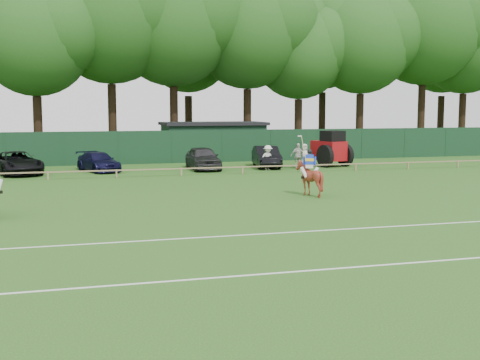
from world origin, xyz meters
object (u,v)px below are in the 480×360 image
object	(u,v)px
hatch_grey	(203,158)
spectator_mid	(298,156)
horse_chestnut	(309,178)
estate_black	(266,157)
tractor	(330,149)
spectator_right	(305,156)
spectator_left	(268,158)
sedan_navy	(99,162)
suv_black	(17,163)
utility_shed	(213,140)

from	to	relation	value
hatch_grey	spectator_mid	bearing A→B (deg)	-10.00
horse_chestnut	hatch_grey	world-z (taller)	horse_chestnut
horse_chestnut	estate_black	size ratio (longest dim) A/B	0.37
tractor	spectator_right	bearing A→B (deg)	-172.89
spectator_left	spectator_mid	world-z (taller)	spectator_mid
horse_chestnut	sedan_navy	size ratio (longest dim) A/B	0.39
suv_black	spectator_left	xyz separation A→B (m)	(16.30, -1.75, 0.11)
spectator_left	tractor	size ratio (longest dim) A/B	0.49
horse_chestnut	hatch_grey	bearing A→B (deg)	-57.35
horse_chestnut	estate_black	world-z (taller)	horse_chestnut
horse_chestnut	spectator_mid	bearing A→B (deg)	-84.51
spectator_right	tractor	world-z (taller)	tractor
spectator_left	spectator_right	bearing A→B (deg)	-4.02
hatch_grey	utility_shed	bearing A→B (deg)	72.59
hatch_grey	spectator_mid	world-z (taller)	spectator_mid
estate_black	hatch_grey	bearing A→B (deg)	-166.78
utility_shed	tractor	world-z (taller)	utility_shed
utility_shed	estate_black	bearing A→B (deg)	-77.17
spectator_mid	utility_shed	xyz separation A→B (m)	(-3.67, 9.76, 0.64)
spectator_left	utility_shed	size ratio (longest dim) A/B	0.20
spectator_left	spectator_right	distance (m)	2.93
horse_chestnut	sedan_navy	world-z (taller)	horse_chestnut
hatch_grey	sedan_navy	bearing A→B (deg)	174.96
spectator_right	hatch_grey	bearing A→B (deg)	-179.60
sedan_navy	hatch_grey	xyz separation A→B (m)	(6.98, -0.72, 0.16)
suv_black	hatch_grey	size ratio (longest dim) A/B	1.12
spectator_mid	utility_shed	world-z (taller)	utility_shed
spectator_mid	spectator_right	xyz separation A→B (m)	(0.58, 0.17, -0.03)
suv_black	estate_black	distance (m)	16.82
sedan_navy	suv_black	bearing A→B (deg)	167.49
estate_black	spectator_mid	xyz separation A→B (m)	(1.78, -1.51, 0.14)
spectator_right	horse_chestnut	bearing A→B (deg)	-101.92
spectator_left	suv_black	bearing A→B (deg)	160.14
sedan_navy	spectator_left	world-z (taller)	spectator_left
horse_chestnut	spectator_mid	world-z (taller)	spectator_mid
spectator_left	horse_chestnut	bearing A→B (deg)	-113.25
spectator_right	utility_shed	xyz separation A→B (m)	(-4.25, 9.59, 0.68)
spectator_right	utility_shed	size ratio (longest dim) A/B	0.20
estate_black	spectator_mid	bearing A→B (deg)	-30.22
hatch_grey	tractor	bearing A→B (deg)	-0.01
horse_chestnut	spectator_left	xyz separation A→B (m)	(2.11, 12.59, -0.01)
horse_chestnut	utility_shed	world-z (taller)	utility_shed
sedan_navy	utility_shed	size ratio (longest dim) A/B	0.52
sedan_navy	spectator_right	xyz separation A→B (m)	(14.04, -1.78, 0.22)
sedan_navy	spectator_right	world-z (taller)	spectator_right
spectator_left	utility_shed	bearing A→B (deg)	83.98
estate_black	spectator_mid	world-z (taller)	spectator_mid
horse_chestnut	spectator_left	world-z (taller)	horse_chestnut
sedan_navy	utility_shed	world-z (taller)	utility_shed
estate_black	spectator_mid	size ratio (longest dim) A/B	2.57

